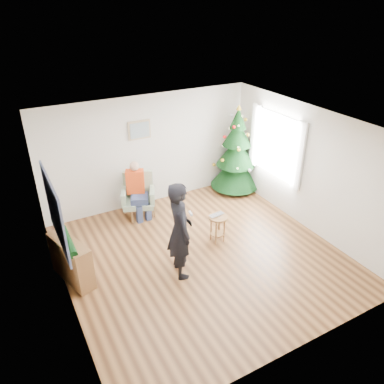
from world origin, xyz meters
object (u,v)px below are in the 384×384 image
standing_man (180,230)px  console (71,261)px  christmas_tree (236,153)px  stool (218,228)px  armchair (139,200)px

standing_man → console: 1.97m
christmas_tree → standing_man: 3.56m
stool → console: size_ratio=0.58×
christmas_tree → armchair: size_ratio=2.26×
standing_man → armchair: bearing=7.8°
stool → standing_man: bearing=-155.1°
armchair → console: bearing=-117.1°
standing_man → console: bearing=77.3°
armchair → standing_man: 2.34m
stool → console: bearing=175.4°
christmas_tree → standing_man: size_ratio=1.22×
stool → standing_man: (-1.11, -0.52, 0.61)m
christmas_tree → standing_man: christmas_tree is taller
armchair → console: size_ratio=0.98×
stool → armchair: (-1.01, 1.76, 0.06)m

